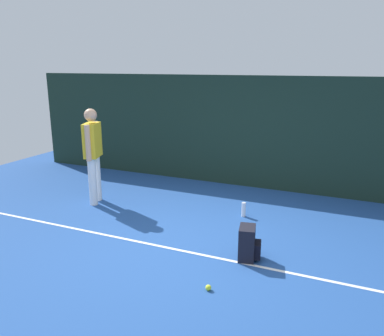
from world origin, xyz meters
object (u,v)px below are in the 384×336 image
object	(u,v)px
backpack	(248,244)
tennis_player	(93,150)
tennis_ball_near_player	(208,288)
water_bottle	(244,209)

from	to	relation	value
backpack	tennis_player	bearing A→B (deg)	60.60
tennis_player	backpack	bearing A→B (deg)	-126.04
tennis_ball_near_player	water_bottle	xyz separation A→B (m)	(-0.27, 2.27, 0.09)
tennis_player	water_bottle	distance (m)	2.82
tennis_player	tennis_ball_near_player	world-z (taller)	tennis_player
tennis_player	backpack	xyz separation A→B (m)	(3.12, -0.97, -0.76)
water_bottle	tennis_player	bearing A→B (deg)	-171.03
tennis_player	water_bottle	size ratio (longest dim) A/B	7.06
tennis_player	tennis_ball_near_player	size ratio (longest dim) A/B	25.76
tennis_player	backpack	distance (m)	3.36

